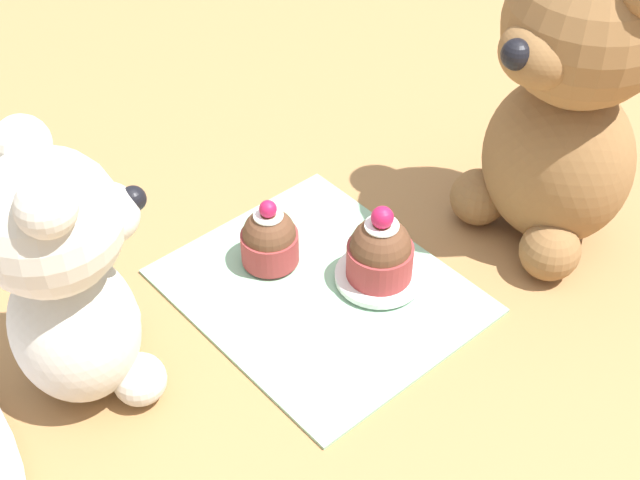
# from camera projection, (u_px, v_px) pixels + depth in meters

# --- Properties ---
(ground_plane) EXTENTS (4.00, 4.00, 0.00)m
(ground_plane) POSITION_uv_depth(u_px,v_px,m) (320.00, 292.00, 0.71)
(ground_plane) COLOR #9E7042
(knitted_placemat) EXTENTS (0.23, 0.19, 0.01)m
(knitted_placemat) POSITION_uv_depth(u_px,v_px,m) (320.00, 289.00, 0.71)
(knitted_placemat) COLOR #8EBC99
(knitted_placemat) RESTS_ON ground_plane
(teddy_bear_cream) EXTENTS (0.12, 0.12, 0.21)m
(teddy_bear_cream) POSITION_uv_depth(u_px,v_px,m) (67.00, 278.00, 0.58)
(teddy_bear_cream) COLOR beige
(teddy_bear_cream) RESTS_ON ground_plane
(teddy_bear_tan) EXTENTS (0.14, 0.14, 0.26)m
(teddy_bear_tan) POSITION_uv_depth(u_px,v_px,m) (567.00, 99.00, 0.68)
(teddy_bear_tan) COLOR olive
(teddy_bear_tan) RESTS_ON ground_plane
(cupcake_near_cream_bear) EXTENTS (0.05, 0.05, 0.06)m
(cupcake_near_cream_bear) POSITION_uv_depth(u_px,v_px,m) (270.00, 239.00, 0.71)
(cupcake_near_cream_bear) COLOR #993333
(cupcake_near_cream_bear) RESTS_ON knitted_placemat
(saucer_plate) EXTENTS (0.07, 0.07, 0.01)m
(saucer_plate) POSITION_uv_depth(u_px,v_px,m) (379.00, 276.00, 0.71)
(saucer_plate) COLOR white
(saucer_plate) RESTS_ON knitted_placemat
(cupcake_near_tan_bear) EXTENTS (0.05, 0.05, 0.07)m
(cupcake_near_tan_bear) POSITION_uv_depth(u_px,v_px,m) (380.00, 252.00, 0.69)
(cupcake_near_tan_bear) COLOR #993333
(cupcake_near_tan_bear) RESTS_ON saucer_plate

